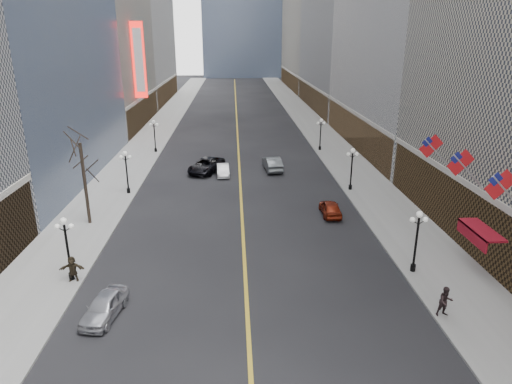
{
  "coord_description": "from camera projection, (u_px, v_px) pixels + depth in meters",
  "views": [
    {
      "loc": [
        -0.65,
        2.03,
        15.85
      ],
      "look_at": [
        0.36,
        22.21,
        8.9
      ],
      "focal_mm": 32.0,
      "sensor_mm": 36.0,
      "label": 1
    }
  ],
  "objects": [
    {
      "name": "streetlamp_east_1",
      "position": [
        417.0,
        235.0,
        31.21
      ],
      "size": [
        1.26,
        0.44,
        4.52
      ],
      "color": "black",
      "rests_on": "sidewalk_east"
    },
    {
      "name": "flag_3",
      "position": [
        503.0,
        187.0,
        27.12
      ],
      "size": [
        2.87,
        0.12,
        2.87
      ],
      "color": "#B2B2B7",
      "rests_on": "ground"
    },
    {
      "name": "awning_c",
      "position": [
        479.0,
        231.0,
        31.36
      ],
      "size": [
        1.4,
        4.0,
        0.93
      ],
      "color": "maroon",
      "rests_on": "ground"
    },
    {
      "name": "streetlamp_west_2",
      "position": [
        126.0,
        168.0,
        47.11
      ],
      "size": [
        1.26,
        0.44,
        4.52
      ],
      "color": "black",
      "rests_on": "sidewalk_west"
    },
    {
      "name": "ped_east_walk",
      "position": [
        445.0,
        302.0,
        26.69
      ],
      "size": [
        0.96,
        0.59,
        1.88
      ],
      "primitive_type": "imported",
      "rotation": [
        0.0,
        0.0,
        0.1
      ],
      "color": "black",
      "rests_on": "sidewalk_east"
    },
    {
      "name": "streetlamp_west_3",
      "position": [
        154.0,
        133.0,
        64.11
      ],
      "size": [
        1.26,
        0.44,
        4.52
      ],
      "color": "black",
      "rests_on": "sidewalk_west"
    },
    {
      "name": "streetlamp_west_1",
      "position": [
        67.0,
        242.0,
        30.11
      ],
      "size": [
        1.26,
        0.44,
        4.52
      ],
      "color": "black",
      "rests_on": "sidewalk_west"
    },
    {
      "name": "car_sb_far",
      "position": [
        272.0,
        164.0,
        56.3
      ],
      "size": [
        2.27,
        5.35,
        1.72
      ],
      "primitive_type": "imported",
      "rotation": [
        0.0,
        0.0,
        3.23
      ],
      "color": "#53585C",
      "rests_on": "ground"
    },
    {
      "name": "lane_line",
      "position": [
        237.0,
        132.0,
        78.82
      ],
      "size": [
        0.25,
        200.0,
        0.02
      ],
      "primitive_type": "cube",
      "color": "gold",
      "rests_on": "ground"
    },
    {
      "name": "streetlamp_east_3",
      "position": [
        321.0,
        131.0,
        65.21
      ],
      "size": [
        1.26,
        0.44,
        4.52
      ],
      "color": "black",
      "rests_on": "sidewalk_east"
    },
    {
      "name": "sidewalk_east",
      "position": [
        329.0,
        144.0,
        70.01
      ],
      "size": [
        6.0,
        230.0,
        0.15
      ],
      "primitive_type": "cube",
      "color": "gray",
      "rests_on": "ground"
    },
    {
      "name": "car_nb_near",
      "position": [
        104.0,
        306.0,
        26.9
      ],
      "size": [
        2.43,
        4.42,
        1.43
      ],
      "primitive_type": "imported",
      "rotation": [
        0.0,
        0.0,
        -0.19
      ],
      "color": "#B9BBC2",
      "rests_on": "ground"
    },
    {
      "name": "car_nb_far",
      "position": [
        206.0,
        165.0,
        55.54
      ],
      "size": [
        4.87,
        6.75,
        1.71
      ],
      "primitive_type": "imported",
      "rotation": [
        0.0,
        0.0,
        -0.37
      ],
      "color": "black",
      "rests_on": "ground"
    },
    {
      "name": "streetlamp_east_2",
      "position": [
        352.0,
        165.0,
        48.21
      ],
      "size": [
        1.26,
        0.44,
        4.52
      ],
      "color": "black",
      "rests_on": "sidewalk_east"
    },
    {
      "name": "car_sb_mid",
      "position": [
        330.0,
        208.0,
        42.25
      ],
      "size": [
        1.7,
        4.11,
        1.4
      ],
      "primitive_type": "imported",
      "rotation": [
        0.0,
        0.0,
        3.13
      ],
      "color": "maroon",
      "rests_on": "ground"
    },
    {
      "name": "flag_4",
      "position": [
        463.0,
        165.0,
        31.84
      ],
      "size": [
        2.87,
        0.12,
        2.87
      ],
      "color": "#B2B2B7",
      "rests_on": "ground"
    },
    {
      "name": "sidewalk_west",
      "position": [
        145.0,
        146.0,
        68.7
      ],
      "size": [
        6.0,
        230.0,
        0.15
      ],
      "primitive_type": "cube",
      "color": "gray",
      "rests_on": "ground"
    },
    {
      "name": "theatre_marquee",
      "position": [
        139.0,
        60.0,
        74.18
      ],
      "size": [
        2.0,
        0.55,
        12.0
      ],
      "color": "red",
      "rests_on": "ground"
    },
    {
      "name": "flag_5",
      "position": [
        433.0,
        148.0,
        36.56
      ],
      "size": [
        2.87,
        0.12,
        2.87
      ],
      "color": "#B2B2B7",
      "rests_on": "ground"
    },
    {
      "name": "tree_west_far",
      "position": [
        81.0,
        156.0,
        38.39
      ],
      "size": [
        3.6,
        3.6,
        7.92
      ],
      "color": "#2D231C",
      "rests_on": "sidewalk_west"
    },
    {
      "name": "ped_west_far",
      "position": [
        72.0,
        269.0,
        30.54
      ],
      "size": [
        1.67,
        0.51,
        1.79
      ],
      "primitive_type": "imported",
      "rotation": [
        0.0,
        0.0,
        0.02
      ],
      "color": "black",
      "rests_on": "sidewalk_west"
    },
    {
      "name": "car_nb_mid",
      "position": [
        223.0,
        170.0,
        54.28
      ],
      "size": [
        1.65,
        4.11,
        1.33
      ],
      "primitive_type": "imported",
      "rotation": [
        0.0,
        0.0,
        0.06
      ],
      "color": "silver",
      "rests_on": "ground"
    }
  ]
}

